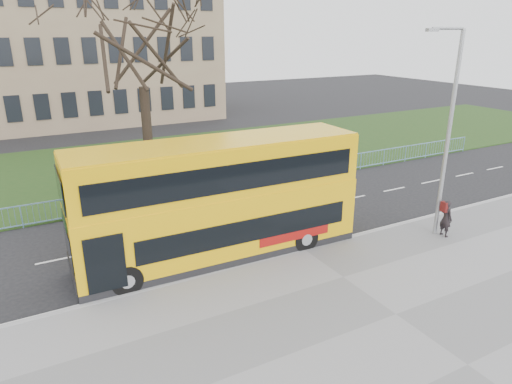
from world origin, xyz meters
TOP-DOWN VIEW (x-y plane):
  - ground at (0.00, 0.00)m, footprint 120.00×120.00m
  - pavement at (0.00, -6.75)m, footprint 80.00×10.50m
  - kerb at (0.00, -1.55)m, footprint 80.00×0.20m
  - grass_verge at (0.00, 14.30)m, footprint 80.00×15.40m
  - guard_railing at (0.00, 6.60)m, footprint 40.00×0.12m
  - bare_tree at (-3.00, 10.00)m, footprint 9.32×9.32m
  - civic_building at (-5.00, 35.00)m, footprint 30.00×15.00m
  - yellow_bus at (-3.12, -0.26)m, footprint 11.18×2.91m
  - pedestrian at (6.12, -3.38)m, footprint 0.43×0.62m
  - street_lamp at (5.89, -2.99)m, footprint 1.82×0.39m

SIDE VIEW (x-z plane):
  - ground at x=0.00m, z-range 0.00..0.00m
  - grass_verge at x=0.00m, z-range 0.00..0.08m
  - pavement at x=0.00m, z-range 0.00..0.12m
  - kerb at x=0.00m, z-range 0.00..0.14m
  - guard_railing at x=0.00m, z-range 0.00..1.10m
  - pedestrian at x=6.12m, z-range 0.12..1.75m
  - yellow_bus at x=-3.12m, z-range 0.17..4.83m
  - street_lamp at x=5.89m, z-range 0.53..9.12m
  - bare_tree at x=-3.00m, z-range 0.08..13.39m
  - civic_building at x=-5.00m, z-range 0.00..14.00m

